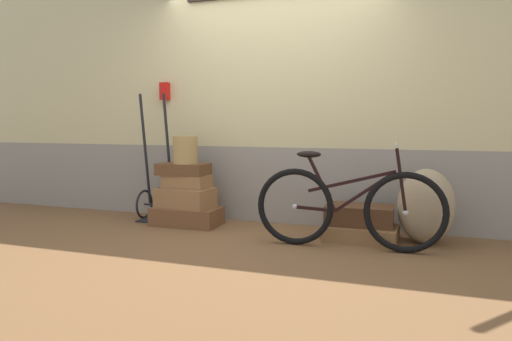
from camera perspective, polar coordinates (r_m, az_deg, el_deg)
The scene contains 12 objects.
ground at distance 4.47m, azimuth -0.84°, elevation -8.80°, with size 10.21×5.20×0.06m, color brown.
station_building at distance 5.14m, azimuth 2.54°, elevation 10.10°, with size 8.21×0.74×2.95m.
suitcase_0 at distance 5.08m, azimuth -8.57°, elevation -5.59°, with size 0.72×0.41×0.20m, color brown.
suitcase_1 at distance 5.05m, azimuth -8.73°, elevation -3.33°, with size 0.60×0.36×0.21m, color olive.
suitcase_2 at distance 5.05m, azimuth -8.50°, elevation -1.34°, with size 0.49×0.29×0.14m, color olive.
suitcase_3 at distance 5.06m, azimuth -8.99°, elevation 0.18°, with size 0.54×0.32×0.13m, color brown.
suitcase_4 at distance 4.53m, azimuth 12.82°, elevation -7.48°, with size 0.68×0.45×0.14m, color olive.
suitcase_5 at distance 4.52m, azimuth 12.67°, elevation -5.39°, with size 0.63×0.37×0.19m, color #4C2D19.
wicker_basket at distance 5.00m, azimuth -8.74°, elevation 2.55°, with size 0.26×0.26×0.30m, color #A8844C.
luggage_trolley at distance 5.37m, azimuth -12.16°, elevation -2.69°, with size 0.38×0.39×1.43m.
burlap_sack at distance 4.50m, azimuth 20.28°, elevation -4.19°, with size 0.50×0.43×0.69m, color #9E8966.
bicycle at distance 4.13m, azimuth 11.31°, elevation -4.49°, with size 1.66×0.46×0.94m.
Camera 1 is at (1.48, -4.06, 1.11)m, focal length 32.31 mm.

